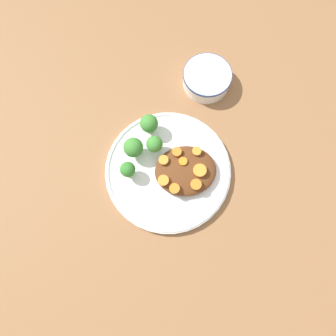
% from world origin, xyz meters
% --- Properties ---
extents(ground_plane, '(4.00, 4.00, 0.00)m').
position_xyz_m(ground_plane, '(0.00, 0.00, 0.00)').
color(ground_plane, '#8C603D').
extents(plate, '(0.27, 0.27, 0.02)m').
position_xyz_m(plate, '(0.00, 0.00, 0.01)').
color(plate, white).
rests_on(plate, ground_plane).
extents(dip_bowl, '(0.11, 0.11, 0.04)m').
position_xyz_m(dip_bowl, '(-0.11, -0.21, 0.02)').
color(dip_bowl, white).
rests_on(dip_bowl, ground_plane).
extents(stew_mound, '(0.13, 0.11, 0.03)m').
position_xyz_m(stew_mound, '(-0.04, 0.01, 0.03)').
color(stew_mound, '#5B3319').
rests_on(stew_mound, plate).
extents(broccoli_floret_0, '(0.04, 0.04, 0.06)m').
position_xyz_m(broccoli_floret_0, '(0.07, -0.05, 0.05)').
color(broccoli_floret_0, '#7FA85B').
rests_on(broccoli_floret_0, plate).
extents(broccoli_floret_1, '(0.04, 0.04, 0.05)m').
position_xyz_m(broccoli_floret_1, '(0.02, -0.05, 0.05)').
color(broccoli_floret_1, '#7FA85B').
rests_on(broccoli_floret_1, plate).
extents(broccoli_floret_2, '(0.03, 0.03, 0.05)m').
position_xyz_m(broccoli_floret_2, '(0.08, -0.00, 0.04)').
color(broccoli_floret_2, '#7FA85B').
rests_on(broccoli_floret_2, plate).
extents(broccoli_floret_3, '(0.04, 0.04, 0.05)m').
position_xyz_m(broccoli_floret_3, '(0.03, -0.10, 0.05)').
color(broccoli_floret_3, '#7FA85B').
rests_on(broccoli_floret_3, plate).
extents(carrot_slice_0, '(0.02, 0.02, 0.00)m').
position_xyz_m(carrot_slice_0, '(-0.03, -0.01, 0.05)').
color(carrot_slice_0, orange).
rests_on(carrot_slice_0, stew_mound).
extents(carrot_slice_1, '(0.02, 0.02, 0.00)m').
position_xyz_m(carrot_slice_1, '(-0.05, 0.04, 0.05)').
color(carrot_slice_1, orange).
rests_on(carrot_slice_1, stew_mound).
extents(carrot_slice_2, '(0.02, 0.02, 0.01)m').
position_xyz_m(carrot_slice_2, '(0.01, -0.01, 0.05)').
color(carrot_slice_2, orange).
rests_on(carrot_slice_2, stew_mound).
extents(carrot_slice_3, '(0.02, 0.02, 0.01)m').
position_xyz_m(carrot_slice_3, '(-0.06, -0.03, 0.05)').
color(carrot_slice_3, orange).
rests_on(carrot_slice_3, stew_mound).
extents(carrot_slice_4, '(0.03, 0.03, 0.01)m').
position_xyz_m(carrot_slice_4, '(-0.06, 0.02, 0.05)').
color(carrot_slice_4, orange).
rests_on(carrot_slice_4, stew_mound).
extents(carrot_slice_5, '(0.02, 0.02, 0.01)m').
position_xyz_m(carrot_slice_5, '(-0.01, 0.05, 0.05)').
color(carrot_slice_5, orange).
rests_on(carrot_slice_5, stew_mound).
extents(carrot_slice_6, '(0.02, 0.02, 0.01)m').
position_xyz_m(carrot_slice_6, '(0.01, 0.03, 0.05)').
color(carrot_slice_6, orange).
rests_on(carrot_slice_6, stew_mound).
extents(carrot_slice_7, '(0.02, 0.02, 0.01)m').
position_xyz_m(carrot_slice_7, '(-0.02, -0.03, 0.05)').
color(carrot_slice_7, orange).
rests_on(carrot_slice_7, stew_mound).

